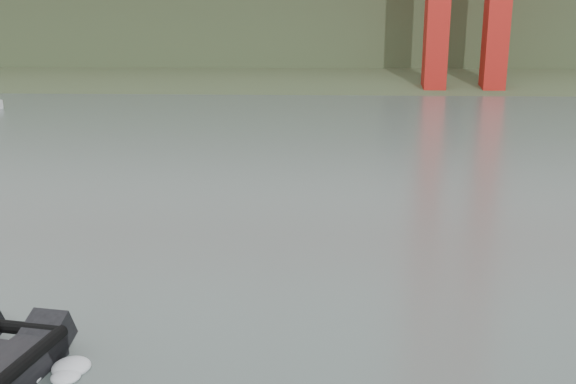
# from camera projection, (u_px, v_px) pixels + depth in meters

# --- Properties ---
(ground) EXTENTS (400.00, 400.00, 0.00)m
(ground) POSITION_uv_depth(u_px,v_px,m) (226.00, 368.00, 17.55)
(ground) COLOR #4E5D57
(ground) RESTS_ON ground
(headlands) EXTENTS (500.00, 105.36, 27.12)m
(headlands) POSITION_uv_depth(u_px,v_px,m) (310.00, 35.00, 137.05)
(headlands) COLOR #344628
(headlands) RESTS_ON ground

